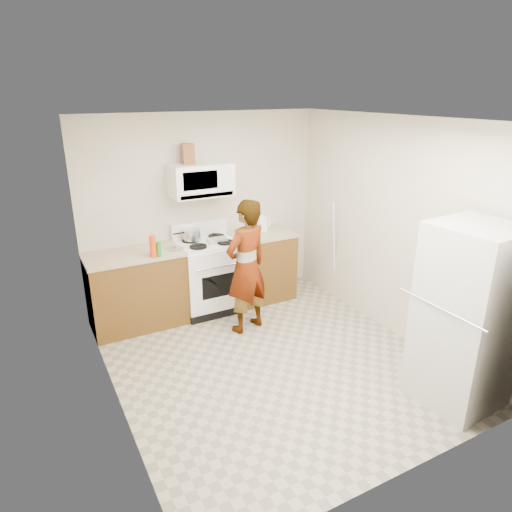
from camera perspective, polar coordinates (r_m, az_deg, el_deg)
floor at (r=5.05m, az=1.98°, el=-12.93°), size 3.60×3.60×0.00m
back_wall at (r=6.03m, az=-6.44°, el=5.60°), size 3.20×0.02×2.50m
right_wall at (r=5.43m, az=16.86°, el=3.20°), size 0.02×3.60×2.50m
cabinet_left at (r=5.74m, az=-14.68°, el=-4.22°), size 1.12×0.62×0.90m
counter_left at (r=5.56m, az=-15.10°, el=0.17°), size 1.14×0.64×0.03m
cabinet_right at (r=6.30m, az=0.61°, el=-1.30°), size 0.80×0.62×0.90m
counter_right at (r=6.14m, az=0.63°, el=2.76°), size 0.82×0.64×0.03m
gas_range at (r=5.97m, az=-5.94°, el=-2.29°), size 0.76×0.65×1.13m
microwave at (r=5.74m, az=-6.87°, el=9.43°), size 0.76×0.38×0.40m
person at (r=5.31m, az=-1.20°, el=-1.37°), size 0.67×0.53×1.61m
fridge at (r=4.50m, az=24.81°, el=-6.90°), size 0.75×0.75×1.70m
kettle at (r=6.22m, az=0.78°, el=4.06°), size 0.18×0.18×0.19m
jug at (r=5.67m, az=-8.55°, el=12.51°), size 0.15×0.15×0.24m
saucepan at (r=5.85m, az=-8.05°, el=2.67°), size 0.25×0.25×0.12m
tray at (r=5.78m, az=-4.90°, el=1.95°), size 0.26×0.17×0.05m
bottle_spray at (r=5.34m, az=-12.76°, el=1.18°), size 0.09×0.09×0.26m
bottle_hot_sauce at (r=5.39m, az=-12.36°, el=0.90°), size 0.07×0.07×0.16m
bottle_green_cap at (r=5.35m, az=-12.05°, el=0.82°), size 0.07×0.07×0.17m
pot_lid at (r=5.60m, az=-10.15°, el=0.95°), size 0.28×0.28×0.01m
broom at (r=6.29m, az=9.72°, el=0.76°), size 0.27×0.19×1.37m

